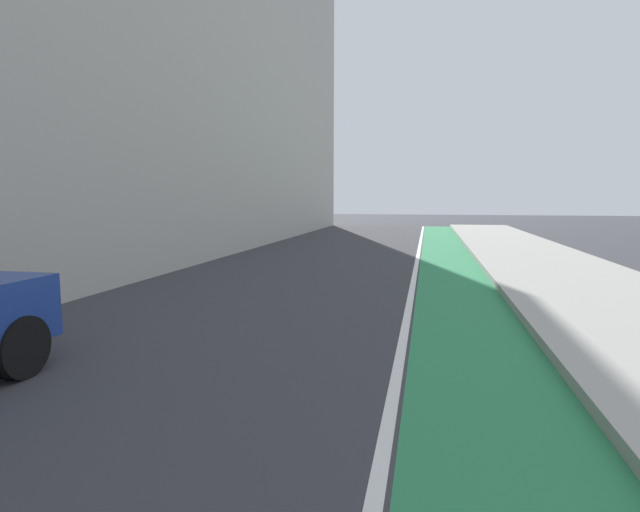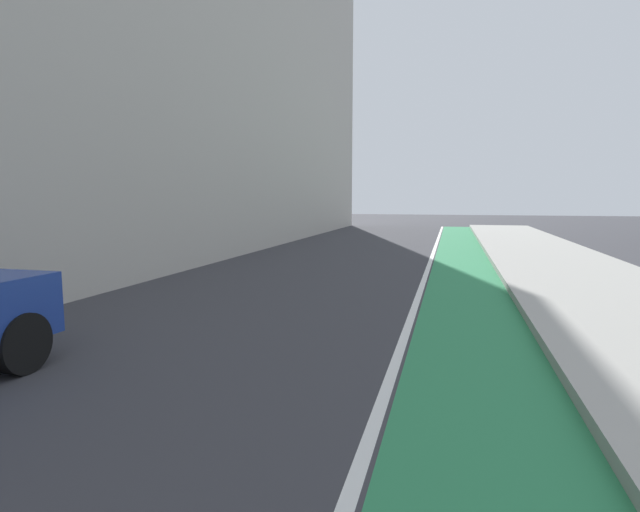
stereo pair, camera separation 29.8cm
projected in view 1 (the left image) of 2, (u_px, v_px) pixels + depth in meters
name	position (u px, v px, depth m)	size (l,w,h in m)	color
ground_plane	(315.00, 287.00, 10.60)	(95.44, 95.44, 0.00)	#38383D
bike_lane_paint	(453.00, 277.00, 11.94)	(1.60, 43.38, 0.00)	#2D8451
lane_divider_stripe	(414.00, 276.00, 12.13)	(0.12, 43.38, 0.00)	white
sidewalk_right	(569.00, 278.00, 11.40)	(3.50, 43.38, 0.14)	#A8A59E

